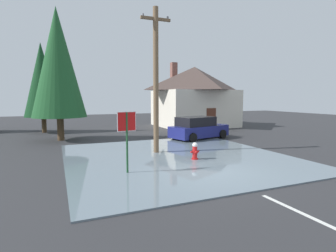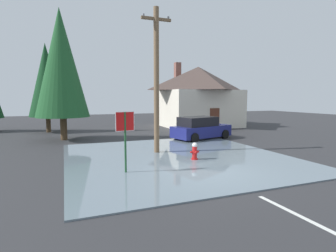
# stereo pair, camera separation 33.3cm
# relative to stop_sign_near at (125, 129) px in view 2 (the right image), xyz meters

# --- Properties ---
(ground_plane) EXTENTS (80.00, 80.00, 0.10)m
(ground_plane) POSITION_rel_stop_sign_near_xyz_m (3.01, -1.09, -1.80)
(ground_plane) COLOR #2D2D30
(flood_puddle) EXTENTS (10.56, 10.97, 0.05)m
(flood_puddle) POSITION_rel_stop_sign_near_xyz_m (3.01, 1.91, -1.72)
(flood_puddle) COLOR slate
(flood_puddle) RESTS_ON ground
(lane_stop_bar) EXTENTS (3.44, 0.35, 0.01)m
(lane_stop_bar) POSITION_rel_stop_sign_near_xyz_m (3.07, -2.88, -1.74)
(lane_stop_bar) COLOR silver
(lane_stop_bar) RESTS_ON ground
(lane_center_stripe) EXTENTS (0.18, 3.85, 0.01)m
(lane_center_stripe) POSITION_rel_stop_sign_near_xyz_m (3.27, -5.81, -1.74)
(lane_center_stripe) COLOR silver
(lane_center_stripe) RESTS_ON ground
(stop_sign_near) EXTENTS (0.75, 0.12, 2.44)m
(stop_sign_near) POSITION_rel_stop_sign_near_xyz_m (0.00, 0.00, 0.00)
(stop_sign_near) COLOR #1E4C28
(stop_sign_near) RESTS_ON ground
(fire_hydrant) EXTENTS (0.43, 0.37, 0.86)m
(fire_hydrant) POSITION_rel_stop_sign_near_xyz_m (3.52, 0.99, -1.32)
(fire_hydrant) COLOR red
(fire_hydrant) RESTS_ON ground
(utility_pole) EXTENTS (1.60, 0.28, 7.58)m
(utility_pole) POSITION_rel_stop_sign_near_xyz_m (2.40, 3.26, 2.22)
(utility_pole) COLOR brown
(utility_pole) RESTS_ON ground
(house) EXTENTS (7.90, 7.25, 6.65)m
(house) POSITION_rel_stop_sign_near_xyz_m (10.94, 14.84, 1.45)
(house) COLOR silver
(house) RESTS_ON ground
(parked_car) EXTENTS (4.71, 2.92, 1.61)m
(parked_car) POSITION_rel_stop_sign_near_xyz_m (6.94, 6.80, -0.98)
(parked_car) COLOR navy
(parked_car) RESTS_ON ground
(pine_tree_tall_left) EXTENTS (3.63, 3.63, 9.07)m
(pine_tree_tall_left) POSITION_rel_stop_sign_near_xyz_m (-2.24, 9.94, 3.59)
(pine_tree_tall_left) COLOR #4C3823
(pine_tree_tall_left) RESTS_ON ground
(pine_tree_mid_left) EXTENTS (3.03, 3.03, 7.58)m
(pine_tree_mid_left) POSITION_rel_stop_sign_near_xyz_m (-3.48, 15.02, 2.71)
(pine_tree_mid_left) COLOR #4C3823
(pine_tree_mid_left) RESTS_ON ground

